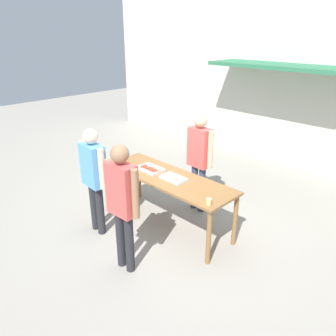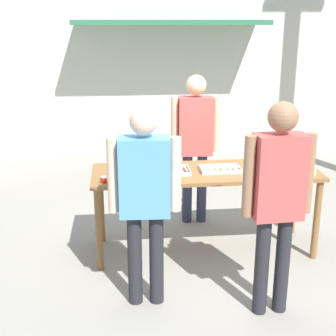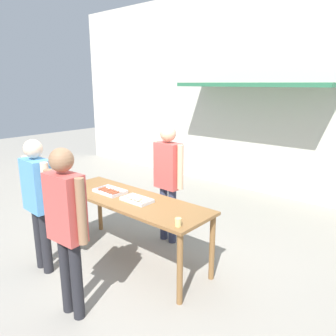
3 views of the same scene
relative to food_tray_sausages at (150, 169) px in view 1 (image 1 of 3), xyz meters
name	(u,v)px [view 1 (image 1 of 3)]	position (x,y,z in m)	size (l,w,h in m)	color
ground_plane	(168,224)	(0.40, 0.02, -0.93)	(24.00, 24.00, 0.00)	gray
building_facade_back	(292,71)	(0.40, 4.00, 1.33)	(12.00, 1.11, 4.50)	beige
serving_table	(168,182)	(0.40, 0.02, -0.12)	(2.38, 0.77, 0.91)	brown
food_tray_sausages	(150,169)	(0.00, 0.00, 0.00)	(0.45, 0.30, 0.04)	silver
food_tray_buns	(174,178)	(0.56, 0.00, 0.01)	(0.42, 0.24, 0.06)	silver
condiment_jar_mustard	(115,162)	(-0.65, -0.26, 0.02)	(0.06, 0.06, 0.06)	#B22319
condiment_jar_ketchup	(118,164)	(-0.56, -0.26, 0.02)	(0.06, 0.06, 0.06)	gold
beer_cup	(209,202)	(1.46, -0.25, 0.03)	(0.07, 0.07, 0.09)	#DBC67A
person_server_behind_table	(199,154)	(0.42, 0.79, 0.18)	(0.58, 0.24, 1.83)	#333851
person_customer_holding_hotdog	(94,173)	(-0.29, -0.92, 0.13)	(0.61, 0.25, 1.77)	#232328
person_customer_with_cup	(122,198)	(0.76, -1.18, 0.18)	(0.59, 0.25, 1.84)	#232328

